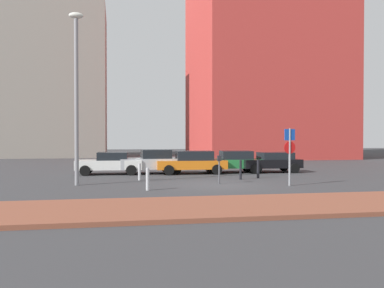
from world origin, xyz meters
The scene contains 16 objects.
ground_plane centered at (0.00, 0.00, 0.00)m, with size 120.00×120.00×0.00m, color #38383A.
sidewalk_brick centered at (0.00, -6.82, 0.07)m, with size 40.00×4.27×0.14m, color brown.
parked_car_white centered at (-5.28, 6.80, 0.73)m, with size 4.18×2.10×1.41m.
parked_car_silver centered at (-2.54, 6.84, 0.79)m, with size 4.18×2.08×1.56m.
parked_car_orange centered at (-0.08, 6.30, 0.77)m, with size 4.51×2.03×1.48m.
parked_car_green centered at (2.83, 6.84, 0.75)m, with size 4.39×2.29×1.44m.
parked_car_black centered at (5.35, 6.38, 0.72)m, with size 4.00×1.98×1.34m.
parking_sign_post centered at (3.40, -1.04, 1.76)m, with size 0.60×0.10×2.79m.
parking_meter centered at (0.22, 0.35, 0.93)m, with size 0.18×0.14×1.44m.
street_lamp centered at (-6.82, 1.01, 4.87)m, with size 0.70×0.36×8.46m.
traffic_bollard_near centered at (1.93, 2.25, 0.54)m, with size 0.13×0.13×1.09m, color black.
traffic_bollard_mid centered at (-3.65, 2.85, 0.46)m, with size 0.15×0.15×0.93m, color #B7B7BC.
traffic_bollard_far centered at (3.14, 2.78, 0.54)m, with size 0.15×0.15×1.08m, color black.
traffic_bollard_edge centered at (-3.54, -1.56, 0.50)m, with size 0.16×0.16×1.00m, color #B7B7BC.
building_colorful_midrise centered at (12.33, 27.12, 15.38)m, with size 16.08×15.62×30.77m, color #BF3833.
building_under_construction centered at (-11.61, 32.75, 8.89)m, with size 11.18×10.08×17.79m, color gray.
Camera 1 is at (-4.96, -20.24, 2.39)m, focal length 39.28 mm.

